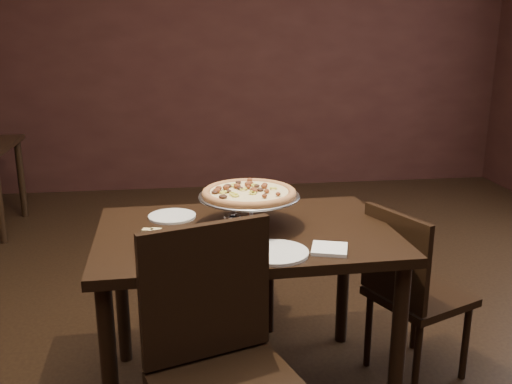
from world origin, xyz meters
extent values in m
cube|color=black|center=(0.00, 3.51, 1.40)|extent=(6.00, 0.02, 2.80)
cube|color=black|center=(-0.05, -0.01, 0.75)|extent=(1.25, 0.86, 0.04)
cylinder|color=black|center=(-0.60, -0.37, 0.36)|extent=(0.06, 0.06, 0.73)
cylinder|color=black|center=(0.51, -0.34, 0.36)|extent=(0.06, 0.06, 0.73)
cylinder|color=black|center=(-0.62, 0.32, 0.36)|extent=(0.06, 0.06, 0.73)
cylinder|color=black|center=(0.49, 0.35, 0.36)|extent=(0.06, 0.06, 0.73)
cylinder|color=black|center=(-1.68, 2.74, 0.34)|extent=(0.06, 0.06, 0.68)
cylinder|color=#B1B0B7|center=(-0.03, 0.04, 0.77)|extent=(0.15, 0.15, 0.01)
cylinder|color=#B1B0B7|center=(-0.03, 0.04, 0.83)|extent=(0.03, 0.03, 0.12)
cylinder|color=#B1B0B7|center=(-0.03, 0.04, 0.90)|extent=(0.10, 0.10, 0.01)
cylinder|color=gray|center=(-0.03, 0.04, 0.90)|extent=(0.42, 0.42, 0.01)
torus|color=gray|center=(-0.03, 0.04, 0.90)|extent=(0.43, 0.43, 0.01)
cylinder|color=brown|center=(-0.03, 0.04, 0.91)|extent=(0.39, 0.39, 0.01)
torus|color=brown|center=(-0.03, 0.04, 0.92)|extent=(0.40, 0.40, 0.03)
cylinder|color=#E3C47D|center=(-0.03, 0.04, 0.92)|extent=(0.33, 0.33, 0.01)
cylinder|color=#FAF5C3|center=(-0.19, -0.21, 0.81)|extent=(0.06, 0.06, 0.08)
cylinder|color=#B1B0B7|center=(-0.19, -0.21, 0.86)|extent=(0.07, 0.07, 0.02)
ellipsoid|color=#B1B0B7|center=(-0.19, -0.21, 0.88)|extent=(0.04, 0.04, 0.01)
cylinder|color=maroon|center=(-0.12, -0.11, 0.81)|extent=(0.06, 0.06, 0.08)
cylinder|color=#B1B0B7|center=(-0.12, -0.11, 0.86)|extent=(0.07, 0.07, 0.02)
ellipsoid|color=#B1B0B7|center=(-0.12, -0.11, 0.88)|extent=(0.04, 0.04, 0.01)
cylinder|color=black|center=(-0.43, -0.17, 0.80)|extent=(0.10, 0.10, 0.06)
cube|color=#CFB777|center=(-0.45, -0.17, 0.81)|extent=(0.05, 0.04, 0.07)
cube|color=#CFB777|center=(-0.42, -0.17, 0.81)|extent=(0.05, 0.04, 0.07)
cube|color=white|center=(0.23, -0.28, 0.78)|extent=(0.17, 0.17, 0.01)
cylinder|color=white|center=(-0.36, 0.20, 0.77)|extent=(0.21, 0.21, 0.01)
cylinder|color=white|center=(0.02, -0.29, 0.77)|extent=(0.25, 0.25, 0.01)
cone|color=#B1B0B7|center=(0.05, -0.02, 0.91)|extent=(0.17, 0.17, 0.00)
cylinder|color=black|center=(0.05, -0.02, 0.91)|extent=(0.12, 0.09, 0.02)
cube|color=black|center=(-0.01, 0.66, 0.39)|extent=(0.41, 0.41, 0.04)
cube|color=black|center=(-0.02, 0.48, 0.61)|extent=(0.38, 0.06, 0.40)
cylinder|color=black|center=(0.16, 0.80, 0.19)|extent=(0.03, 0.03, 0.37)
cylinder|color=black|center=(-0.15, 0.82, 0.19)|extent=(0.03, 0.03, 0.37)
cylinder|color=black|center=(0.14, 0.49, 0.19)|extent=(0.03, 0.03, 0.37)
cylinder|color=black|center=(-0.17, 0.51, 0.19)|extent=(0.03, 0.03, 0.37)
cube|color=black|center=(-0.24, -0.50, 0.73)|extent=(0.44, 0.17, 0.48)
cube|color=black|center=(0.75, 0.03, 0.39)|extent=(0.51, 0.51, 0.04)
cube|color=black|center=(0.59, -0.04, 0.62)|extent=(0.18, 0.36, 0.40)
cylinder|color=black|center=(0.96, -0.05, 0.19)|extent=(0.03, 0.03, 0.38)
cylinder|color=black|center=(0.84, 0.23, 0.19)|extent=(0.03, 0.03, 0.38)
cylinder|color=black|center=(0.67, -0.18, 0.19)|extent=(0.03, 0.03, 0.38)
cylinder|color=black|center=(0.55, 0.11, 0.19)|extent=(0.03, 0.03, 0.38)
camera|label=1|loc=(-0.31, -2.24, 1.57)|focal=40.00mm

